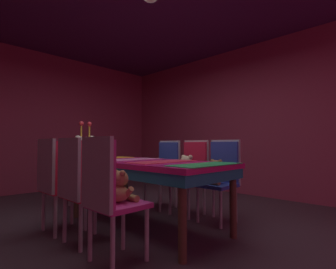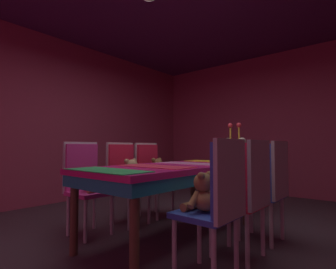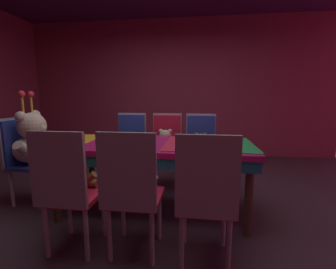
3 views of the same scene
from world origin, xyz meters
name	(u,v)px [view 1 (image 1 of 3)]	position (x,y,z in m)	size (l,w,h in m)	color
ground_plane	(145,226)	(0.00, 0.00, 0.00)	(7.90, 7.90, 0.00)	#3F2D38
wall_back	(43,121)	(0.00, 3.20, 1.40)	(5.20, 0.12, 2.80)	#99334C
wall_right	(252,119)	(2.60, 0.00, 1.40)	(0.12, 6.40, 2.80)	#99334C
banquet_table	(145,168)	(0.00, 0.00, 0.65)	(0.90, 2.02, 0.75)	#C61E72
chair_left_0	(105,187)	(-0.84, -0.52, 0.60)	(0.42, 0.41, 0.98)	#CC338C
teddy_left_0	(121,188)	(-0.70, -0.52, 0.57)	(0.21, 0.28, 0.26)	#9E7247
chair_left_1	(77,180)	(-0.81, 0.02, 0.60)	(0.42, 0.41, 0.98)	red
teddy_left_1	(91,178)	(-0.67, 0.02, 0.60)	(0.27, 0.35, 0.33)	tan
chair_left_2	(53,176)	(-0.83, 0.51, 0.60)	(0.42, 0.41, 0.98)	red
teddy_left_2	(67,175)	(-0.69, 0.51, 0.60)	(0.26, 0.34, 0.32)	brown
chair_right_0	(222,171)	(0.82, -0.49, 0.60)	(0.42, 0.41, 0.98)	#2D47B2
teddy_right_0	(215,173)	(0.67, -0.49, 0.58)	(0.24, 0.31, 0.29)	olive
chair_right_1	(193,169)	(0.83, -0.02, 0.60)	(0.42, 0.41, 0.98)	red
teddy_right_1	(186,169)	(0.69, -0.02, 0.60)	(0.27, 0.35, 0.33)	beige
chair_right_2	(166,166)	(0.84, 0.50, 0.60)	(0.42, 0.41, 0.98)	#2D47B2
teddy_right_2	(159,169)	(0.69, 0.50, 0.57)	(0.22, 0.28, 0.27)	tan
throne_chair	(81,166)	(0.00, 1.54, 0.60)	(0.41, 0.42, 0.98)	#2D47B2
king_teddy_bear	(86,158)	(0.00, 1.38, 0.72)	(0.64, 0.50, 0.82)	silver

